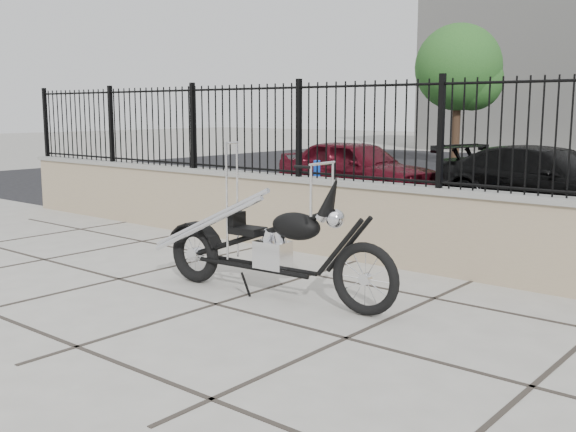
{
  "coord_description": "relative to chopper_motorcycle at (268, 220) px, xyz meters",
  "views": [
    {
      "loc": [
        4.45,
        -4.3,
        1.83
      ],
      "look_at": [
        0.21,
        0.82,
        0.77
      ],
      "focal_mm": 42.0,
      "sensor_mm": 36.0,
      "label": 1
    }
  ],
  "objects": [
    {
      "name": "ground_plane",
      "position": [
        -0.21,
        -0.52,
        -0.77
      ],
      "size": [
        90.0,
        90.0,
        0.0
      ],
      "primitive_type": "plane",
      "color": "#99968E",
      "rests_on": "ground"
    },
    {
      "name": "retaining_wall",
      "position": [
        -0.21,
        1.98,
        -0.29
      ],
      "size": [
        14.0,
        0.36,
        0.96
      ],
      "primitive_type": "cube",
      "color": "gray",
      "rests_on": "ground_plane"
    },
    {
      "name": "iron_fence",
      "position": [
        -0.21,
        1.98,
        0.79
      ],
      "size": [
        14.0,
        0.08,
        1.2
      ],
      "primitive_type": "cube",
      "color": "black",
      "rests_on": "retaining_wall"
    },
    {
      "name": "chopper_motorcycle",
      "position": [
        0.0,
        0.0,
        0.0
      ],
      "size": [
        2.59,
        0.64,
        1.54
      ],
      "primitive_type": null,
      "rotation": [
        0.0,
        0.0,
        0.08
      ],
      "color": "black",
      "rests_on": "ground_plane"
    },
    {
      "name": "car_red",
      "position": [
        -3.61,
        6.88,
        -0.16
      ],
      "size": [
        3.67,
        1.71,
        1.22
      ],
      "primitive_type": "imported",
      "rotation": [
        0.0,
        0.0,
        1.49
      ],
      "color": "#4C0A15",
      "rests_on": "parking_lot"
    },
    {
      "name": "car_black",
      "position": [
        0.37,
        6.85,
        -0.17
      ],
      "size": [
        4.41,
        2.62,
        1.2
      ],
      "primitive_type": "imported",
      "rotation": [
        0.0,
        0.0,
        1.33
      ],
      "color": "black",
      "rests_on": "parking_lot"
    },
    {
      "name": "bollard_a",
      "position": [
        -2.72,
        4.36,
        -0.29
      ],
      "size": [
        0.15,
        0.15,
        0.96
      ],
      "primitive_type": "cylinder",
      "rotation": [
        0.0,
        0.0,
        0.31
      ],
      "color": "blue",
      "rests_on": "ground_plane"
    },
    {
      "name": "tree_left",
      "position": [
        -5.68,
        15.79,
        2.52
      ],
      "size": [
        2.78,
        2.78,
        4.7
      ],
      "rotation": [
        0.0,
        0.0,
        0.21
      ],
      "color": "#382619",
      "rests_on": "ground_plane"
    }
  ]
}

